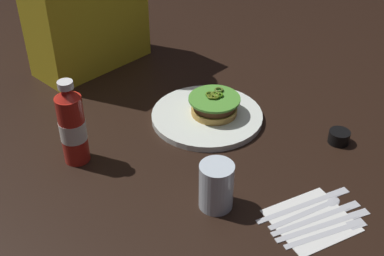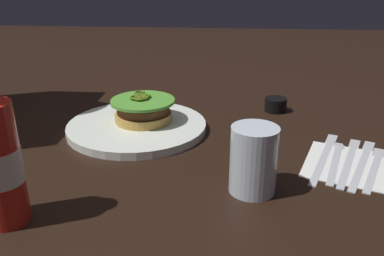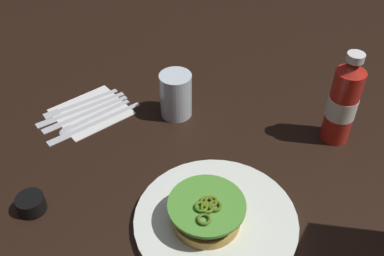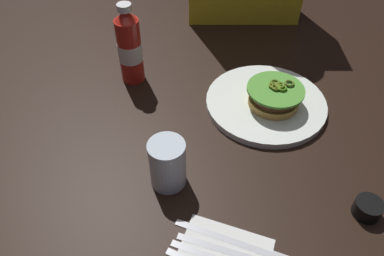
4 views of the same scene
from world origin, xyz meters
name	(u,v)px [view 4 (image 4 of 4)]	position (x,y,z in m)	size (l,w,h in m)	color
ground_plane	(236,150)	(0.00, 0.00, 0.00)	(3.00, 3.00, 0.00)	black
dinner_plate	(265,103)	(0.08, 0.14, 0.01)	(0.28, 0.28, 0.02)	white
burger_sandwich	(274,96)	(0.09, 0.13, 0.04)	(0.13, 0.13, 0.05)	gold
ketchup_bottle	(129,48)	(-0.25, 0.25, 0.09)	(0.06, 0.06, 0.20)	red
water_glass	(167,164)	(-0.14, -0.08, 0.05)	(0.07, 0.07, 0.10)	silver
condiment_cup	(367,208)	(0.22, -0.15, 0.02)	(0.05, 0.05, 0.03)	black
spoon_utensil	(242,255)	(-0.01, -0.24, 0.00)	(0.17, 0.07, 0.00)	silver
butter_knife	(244,244)	(-0.01, -0.22, 0.00)	(0.21, 0.09, 0.00)	silver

